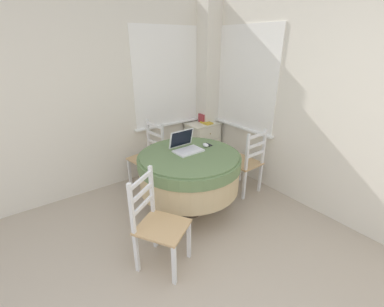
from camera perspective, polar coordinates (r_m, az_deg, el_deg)
name	(u,v)px	position (r m, az deg, el deg)	size (l,w,h in m)	color
corner_room_shell	(199,105)	(3.16, 1.46, 10.81)	(4.64, 4.66, 2.55)	silver
round_dining_table	(189,169)	(3.06, -0.60, -3.42)	(1.21, 1.21, 0.78)	#4C3D2D
laptop	(186,146)	(3.06, -1.37, 1.59)	(0.34, 0.29, 0.24)	white
computer_mouse	(206,145)	(3.18, 3.04, 1.88)	(0.06, 0.09, 0.05)	white
cell_phone	(208,145)	(3.25, 3.56, 1.99)	(0.05, 0.12, 0.01)	black
dining_chair_near_back_window	(149,156)	(3.78, -9.61, -0.65)	(0.49, 0.45, 0.94)	tan
dining_chair_near_right_window	(246,163)	(3.61, 11.88, -2.01)	(0.40, 0.44, 0.94)	tan
dining_chair_camera_near	(158,225)	(2.44, -7.65, -15.42)	(0.56, 0.57, 0.94)	tan
corner_cabinet	(203,144)	(4.42, 2.39, 2.23)	(0.53, 0.40, 0.74)	silver
storage_box	(204,118)	(4.35, 2.72, 7.95)	(0.15, 0.13, 0.14)	#9E3338
book_on_cabinet	(207,123)	(4.27, 3.26, 6.83)	(0.13, 0.20, 0.02)	gold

